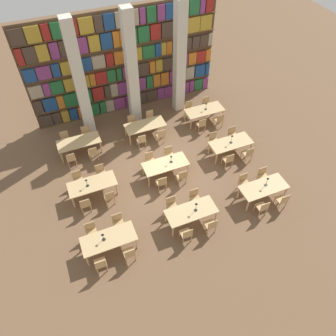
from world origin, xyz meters
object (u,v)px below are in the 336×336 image
object	(u,v)px
chair_3	(118,222)
chair_33	(189,108)
chair_1	(91,231)
chair_30	(161,135)
chair_14	(109,197)
chair_23	(232,134)
desk_lamp_5	(232,138)
reading_table_8	(204,111)
chair_10	(282,200)
desk_lamp_1	(196,205)
chair_20	(228,159)
chair_21	(214,140)
chair_6	(211,225)
desk_lamp_2	(267,180)
chair_2	(129,253)
chair_13	(78,179)
chair_4	(186,234)
chair_12	(85,204)
chair_32	(201,124)
chair_8	(263,207)
chair_17	(150,160)
chair_5	(172,205)
chair_28	(141,140)
reading_table_0	(109,240)
reading_table_5	(231,144)
chair_11	(263,175)
chair_18	(182,176)
chair_29	(132,122)
chair_15	(101,172)
chair_24	(71,159)
desk_lamp_3	(86,182)
reading_table_4	(165,165)
chair_31	(150,118)
chair_0	(101,264)
chair_27	(86,134)
chair_25	(65,139)
pillar_left	(79,81)
chair_34	(219,120)
reading_table_6	(79,143)
chair_19	(169,154)
chair_22	(248,153)
reading_table_7	(145,126)
desk_lamp_0	(103,236)
reading_table_1	(191,212)

from	to	relation	value
chair_3	chair_33	size ratio (longest dim) A/B	1.00
chair_1	chair_30	xyz separation A→B (m)	(4.56, 4.19, 0.00)
chair_14	chair_23	distance (m)	7.01
desk_lamp_5	reading_table_8	world-z (taller)	desk_lamp_5
chair_10	desk_lamp_1	bearing A→B (deg)	168.62
chair_20	chair_21	world-z (taller)	same
chair_6	desk_lamp_2	distance (m)	3.14
chair_2	chair_13	bearing A→B (deg)	103.24
chair_4	chair_14	distance (m)	3.69
chair_6	chair_13	world-z (taller)	same
chair_12	chair_32	xyz separation A→B (m)	(6.77, 2.78, 0.00)
chair_8	chair_17	distance (m)	5.49
chair_5	chair_28	size ratio (longest dim) A/B	1.00
reading_table_0	chair_33	bearing A→B (deg)	45.31
chair_12	chair_23	bearing A→B (deg)	10.65
chair_8	chair_28	world-z (taller)	same
reading_table_5	chair_20	size ratio (longest dim) A/B	2.38
reading_table_0	chair_11	distance (m)	7.33
chair_18	chair_29	xyz separation A→B (m)	(-0.90, 4.40, 0.00)
chair_14	chair_15	world-z (taller)	same
chair_24	desk_lamp_3	bearing A→B (deg)	-80.90
chair_3	chair_21	distance (m)	6.46
reading_table_4	reading_table_5	xyz separation A→B (m)	(3.47, 0.11, 0.00)
desk_lamp_1	chair_31	distance (m)	6.54
chair_0	chair_27	distance (m)	7.29
chair_0	reading_table_5	distance (m)	8.24
chair_2	chair_25	size ratio (longest dim) A/B	1.00
pillar_left	chair_10	distance (m)	10.61
chair_13	chair_34	distance (m)	7.92
chair_13	reading_table_6	size ratio (longest dim) A/B	0.42
chair_11	chair_15	size ratio (longest dim) A/B	1.00
chair_18	chair_25	distance (m)	6.26
chair_14	chair_30	bearing A→B (deg)	39.19
desk_lamp_2	chair_13	bearing A→B (deg)	153.75
chair_6	chair_32	distance (m)	6.16
chair_19	reading_table_6	size ratio (longest dim) A/B	0.42
chair_22	desk_lamp_2	bearing A→B (deg)	-103.14
chair_11	chair_14	distance (m)	6.88
chair_3	desk_lamp_3	world-z (taller)	desk_lamp_3
chair_8	chair_21	distance (m)	4.43
chair_0	chair_22	size ratio (longest dim) A/B	1.00
reading_table_7	desk_lamp_5	bearing A→B (deg)	-39.73
chair_24	reading_table_5	bearing A→B (deg)	-16.05
desk_lamp_5	chair_24	world-z (taller)	desk_lamp_5
chair_6	chair_27	world-z (taller)	same
chair_24	chair_29	size ratio (longest dim) A/B	1.00
chair_0	desk_lamp_0	size ratio (longest dim) A/B	2.19
chair_5	desk_lamp_5	size ratio (longest dim) A/B	1.81
chair_21	reading_table_1	bearing A→B (deg)	51.00
reading_table_8	chair_13	bearing A→B (deg)	-164.42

